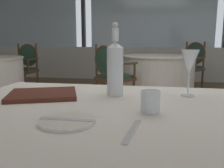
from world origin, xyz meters
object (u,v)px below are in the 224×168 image
(water_bottle, at_px, (115,67))
(wine_glass, at_px, (190,63))
(side_plate, at_px, (67,121))
(dining_chair_2_0, at_px, (25,64))
(dining_chair_1_0, at_px, (192,62))
(menu_book, at_px, (43,94))
(dining_chair_1_1, at_px, (111,71))
(water_tumbler, at_px, (150,101))

(water_bottle, bearing_deg, wine_glass, 6.46)
(side_plate, height_order, dining_chair_2_0, dining_chair_2_0)
(dining_chair_1_0, relative_size, dining_chair_2_0, 1.04)
(menu_book, bearing_deg, wine_glass, -9.88)
(water_bottle, distance_m, menu_book, 0.37)
(side_plate, bearing_deg, wine_glass, 46.97)
(side_plate, xyz_separation_m, dining_chair_1_1, (-0.37, 2.79, -0.20))
(wine_glass, height_order, menu_book, wine_glass)
(menu_book, height_order, dining_chair_1_1, dining_chair_1_1)
(dining_chair_1_0, bearing_deg, menu_book, 22.74)
(menu_book, height_order, dining_chair_2_0, dining_chair_2_0)
(dining_chair_1_0, height_order, dining_chair_2_0, dining_chair_1_0)
(menu_book, xyz_separation_m, dining_chair_1_1, (-0.13, 2.46, -0.20))
(water_bottle, xyz_separation_m, water_tumbler, (0.17, -0.25, -0.10))
(dining_chair_1_0, bearing_deg, wine_glass, 31.40)
(menu_book, distance_m, dining_chair_2_0, 3.87)
(dining_chair_2_0, bearing_deg, water_tumbler, 41.70)
(menu_book, bearing_deg, water_tumbler, -38.85)
(water_tumbler, bearing_deg, wine_glass, 59.93)
(dining_chair_2_0, bearing_deg, dining_chair_1_1, 71.42)
(side_plate, bearing_deg, water_tumbler, 32.62)
(menu_book, distance_m, dining_chair_1_1, 2.47)
(dining_chair_1_0, bearing_deg, dining_chair_1_1, -0.00)
(wine_glass, distance_m, menu_book, 0.70)
(water_bottle, bearing_deg, side_plate, -101.49)
(water_bottle, height_order, wine_glass, water_bottle)
(water_bottle, bearing_deg, dining_chair_1_1, 100.95)
(side_plate, xyz_separation_m, water_bottle, (0.09, 0.42, 0.13))
(side_plate, bearing_deg, dining_chair_1_0, 77.32)
(dining_chair_1_1, bearing_deg, dining_chair_1_0, 0.00)
(side_plate, height_order, wine_glass, wine_glass)
(dining_chair_2_0, bearing_deg, side_plate, 37.59)
(dining_chair_1_1, bearing_deg, dining_chair_2_0, 105.03)
(side_plate, distance_m, water_bottle, 0.45)
(dining_chair_1_0, height_order, dining_chair_1_1, dining_chair_1_0)
(dining_chair_1_0, xyz_separation_m, dining_chair_2_0, (-3.24, -0.81, -0.02))
(water_bottle, xyz_separation_m, dining_chair_1_1, (-0.46, 2.37, -0.33))
(water_bottle, relative_size, water_tumbler, 4.27)
(side_plate, xyz_separation_m, dining_chair_2_0, (-2.24, 3.64, -0.21))
(water_bottle, relative_size, dining_chair_1_0, 0.34)
(water_bottle, height_order, dining_chair_1_0, water_bottle)
(water_bottle, relative_size, dining_chair_1_1, 0.35)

